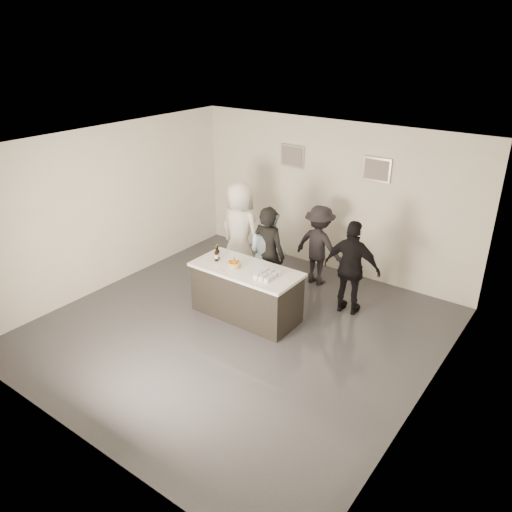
% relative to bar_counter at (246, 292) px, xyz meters
% --- Properties ---
extents(floor, '(6.00, 6.00, 0.00)m').
position_rel_bar_counter_xyz_m(floor, '(0.17, -0.45, -0.45)').
color(floor, '#3D3D42').
rests_on(floor, ground).
extents(ceiling, '(6.00, 6.00, 0.00)m').
position_rel_bar_counter_xyz_m(ceiling, '(0.17, -0.45, 2.55)').
color(ceiling, white).
extents(wall_back, '(6.00, 0.04, 3.00)m').
position_rel_bar_counter_xyz_m(wall_back, '(0.17, 2.55, 1.05)').
color(wall_back, silver).
rests_on(wall_back, ground).
extents(wall_front, '(6.00, 0.04, 3.00)m').
position_rel_bar_counter_xyz_m(wall_front, '(0.17, -3.45, 1.05)').
color(wall_front, silver).
rests_on(wall_front, ground).
extents(wall_left, '(0.04, 6.00, 3.00)m').
position_rel_bar_counter_xyz_m(wall_left, '(-2.83, -0.45, 1.05)').
color(wall_left, silver).
rests_on(wall_left, ground).
extents(wall_right, '(0.04, 6.00, 3.00)m').
position_rel_bar_counter_xyz_m(wall_right, '(3.17, -0.45, 1.05)').
color(wall_right, silver).
rests_on(wall_right, ground).
extents(picture_left, '(0.54, 0.04, 0.44)m').
position_rel_bar_counter_xyz_m(picture_left, '(-0.73, 2.52, 1.75)').
color(picture_left, '#B2B2B7').
rests_on(picture_left, wall_back).
extents(picture_right, '(0.54, 0.04, 0.44)m').
position_rel_bar_counter_xyz_m(picture_right, '(1.07, 2.52, 1.75)').
color(picture_right, '#B2B2B7').
rests_on(picture_right, wall_back).
extents(bar_counter, '(1.86, 0.86, 0.90)m').
position_rel_bar_counter_xyz_m(bar_counter, '(0.00, 0.00, 0.00)').
color(bar_counter, white).
rests_on(bar_counter, ground).
extents(cake, '(0.22, 0.22, 0.08)m').
position_rel_bar_counter_xyz_m(cake, '(-0.19, -0.08, 0.49)').
color(cake, yellow).
rests_on(cake, bar_counter).
extents(beer_bottle_a, '(0.07, 0.07, 0.26)m').
position_rel_bar_counter_xyz_m(beer_bottle_a, '(-0.61, 0.00, 0.58)').
color(beer_bottle_a, black).
rests_on(beer_bottle_a, bar_counter).
extents(beer_bottle_b, '(0.07, 0.07, 0.26)m').
position_rel_bar_counter_xyz_m(beer_bottle_b, '(-0.58, -0.06, 0.58)').
color(beer_bottle_b, black).
rests_on(beer_bottle_b, bar_counter).
extents(tumbler_cluster, '(0.30, 0.40, 0.08)m').
position_rel_bar_counter_xyz_m(tumbler_cluster, '(0.46, -0.06, 0.49)').
color(tumbler_cluster, orange).
rests_on(tumbler_cluster, bar_counter).
extents(candles, '(0.24, 0.08, 0.01)m').
position_rel_bar_counter_xyz_m(candles, '(-0.22, -0.31, 0.45)').
color(candles, pink).
rests_on(candles, bar_counter).
extents(person_main_black, '(0.65, 0.43, 1.77)m').
position_rel_bar_counter_xyz_m(person_main_black, '(-0.04, 0.72, 0.44)').
color(person_main_black, black).
rests_on(person_main_black, ground).
extents(person_main_blue, '(0.91, 0.76, 1.66)m').
position_rel_bar_counter_xyz_m(person_main_blue, '(-0.15, 0.85, 0.38)').
color(person_main_blue, '#9FBAD0').
rests_on(person_main_blue, ground).
extents(person_guest_left, '(0.99, 0.70, 1.92)m').
position_rel_bar_counter_xyz_m(person_guest_left, '(-1.04, 1.17, 0.51)').
color(person_guest_left, white).
rests_on(person_guest_left, ground).
extents(person_guest_right, '(1.02, 0.51, 1.68)m').
position_rel_bar_counter_xyz_m(person_guest_right, '(1.36, 1.16, 0.39)').
color(person_guest_right, black).
rests_on(person_guest_right, ground).
extents(person_guest_back, '(1.05, 0.65, 1.56)m').
position_rel_bar_counter_xyz_m(person_guest_back, '(0.37, 1.80, 0.33)').
color(person_guest_back, black).
rests_on(person_guest_back, ground).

